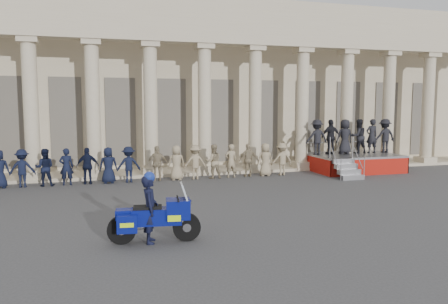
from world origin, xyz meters
TOP-DOWN VIEW (x-y plane):
  - ground at (0.00, 0.00)m, footprint 90.00×90.00m
  - building at (-0.00, 14.74)m, footprint 40.00×12.50m
  - officer_rank at (-4.65, 6.65)m, footprint 20.18×0.60m
  - reviewing_stand at (8.83, 7.01)m, footprint 5.15×4.14m
  - motorcycle at (-2.39, -2.24)m, footprint 2.27×0.99m
  - rider at (-2.51, -2.22)m, footprint 0.47×0.65m

SIDE VIEW (x-z plane):
  - ground at x=0.00m, z-range 0.00..0.00m
  - motorcycle at x=-2.39m, z-range -0.10..1.36m
  - officer_rank at x=-4.65m, z-range 0.00..1.57m
  - rider at x=-2.51m, z-range 0.00..1.76m
  - reviewing_stand at x=8.83m, z-range 0.18..2.84m
  - building at x=0.00m, z-range 0.02..9.02m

